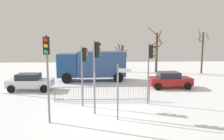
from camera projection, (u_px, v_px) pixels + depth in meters
name	position (u px, v px, depth m)	size (l,w,h in m)	color
ground_plane	(103.00, 115.00, 13.58)	(60.00, 60.00, 0.00)	white
traffic_light_foreground_left	(84.00, 62.00, 15.11)	(0.46, 0.47, 4.01)	slate
traffic_light_mid_right	(47.00, 59.00, 11.79)	(0.35, 0.57, 4.70)	slate
traffic_light_foreground_right	(96.00, 60.00, 13.44)	(0.48, 0.45, 4.41)	slate
traffic_light_rear_right	(151.00, 60.00, 15.51)	(0.57, 0.34, 4.17)	slate
direction_sign_post	(119.00, 89.00, 12.58)	(0.74, 0.33, 3.15)	slate
pedestrian_guard_railing	(102.00, 94.00, 16.55)	(6.91, 0.14, 1.07)	slate
car_red_mid	(169.00, 80.00, 20.89)	(3.83, 1.97, 1.47)	maroon
car_white_near	(30.00, 82.00, 19.90)	(3.83, 1.98, 1.47)	silver
delivery_truck	(92.00, 64.00, 24.32)	(7.13, 2.94, 3.10)	#33518C
bare_tree_left	(157.00, 51.00, 30.00)	(1.94, 2.02, 5.87)	#473828
bare_tree_centre	(202.00, 51.00, 29.14)	(1.49, 1.37, 5.67)	#473828
bare_tree_right	(122.00, 57.00, 30.96)	(1.75, 1.76, 3.75)	#473828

